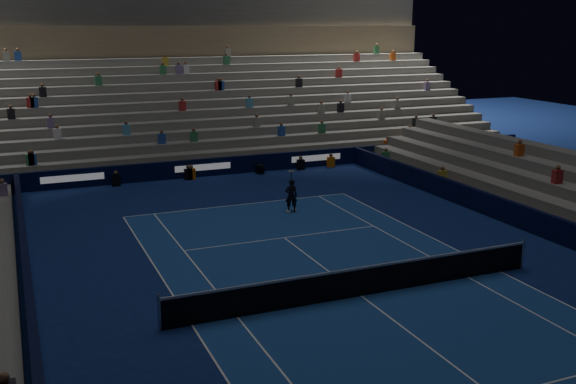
# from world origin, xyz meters

# --- Properties ---
(ground) EXTENTS (90.00, 90.00, 0.00)m
(ground) POSITION_xyz_m (0.00, 0.00, 0.00)
(ground) COLOR navy
(ground) RESTS_ON ground
(court_surface) EXTENTS (10.97, 23.77, 0.01)m
(court_surface) POSITION_xyz_m (0.00, 0.00, 0.01)
(court_surface) COLOR navy
(court_surface) RESTS_ON ground
(sponsor_barrier_far) EXTENTS (44.00, 0.25, 1.00)m
(sponsor_barrier_far) POSITION_xyz_m (0.00, 18.50, 0.50)
(sponsor_barrier_far) COLOR black
(sponsor_barrier_far) RESTS_ON ground
(sponsor_barrier_west) EXTENTS (0.25, 37.00, 1.00)m
(sponsor_barrier_west) POSITION_xyz_m (-9.70, 0.00, 0.50)
(sponsor_barrier_west) COLOR black
(sponsor_barrier_west) RESTS_ON ground
(grandstand_main) EXTENTS (44.00, 15.20, 11.20)m
(grandstand_main) POSITION_xyz_m (0.00, 27.90, 3.38)
(grandstand_main) COLOR slate
(grandstand_main) RESTS_ON ground
(tennis_net) EXTENTS (12.90, 0.10, 1.10)m
(tennis_net) POSITION_xyz_m (0.00, 0.00, 0.50)
(tennis_net) COLOR #B2B2B7
(tennis_net) RESTS_ON ground
(tennis_player) EXTENTS (0.64, 0.50, 1.53)m
(tennis_player) POSITION_xyz_m (1.75, 9.80, 0.77)
(tennis_player) COLOR black
(tennis_player) RESTS_ON ground
(broadcast_camera) EXTENTS (0.39, 0.82, 0.51)m
(broadcast_camera) POSITION_xyz_m (3.23, 17.88, 0.27)
(broadcast_camera) COLOR black
(broadcast_camera) RESTS_ON ground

